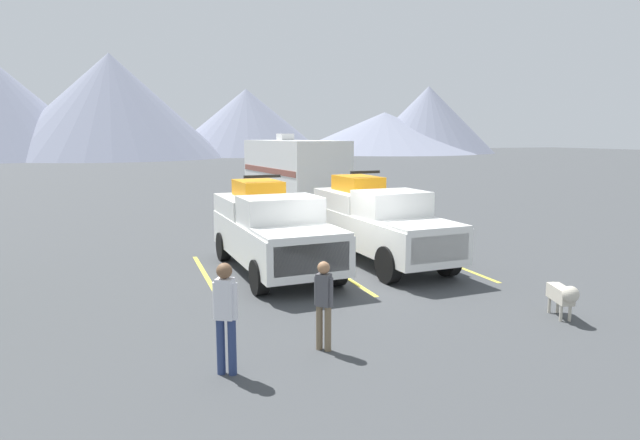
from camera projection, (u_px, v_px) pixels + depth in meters
name	position (u px, v px, depth m)	size (l,w,h in m)	color
ground_plane	(347.00, 278.00, 13.64)	(240.00, 240.00, 0.00)	#3F4244
pickup_truck_a	(272.00, 228.00, 14.27)	(2.41, 5.55, 2.51)	white
pickup_truck_b	(378.00, 221.00, 15.28)	(2.25, 5.73, 2.56)	white
lot_stripe_a	(208.00, 280.00, 13.43)	(0.12, 5.50, 0.01)	gold
lot_stripe_b	(333.00, 269.00, 14.56)	(0.12, 5.50, 0.01)	gold
lot_stripe_c	(439.00, 259.00, 15.69)	(0.12, 5.50, 0.01)	gold
camper_trailer_a	(294.00, 173.00, 23.82)	(3.14, 7.76, 3.68)	white
person_a	(324.00, 299.00, 8.91)	(0.29, 0.29, 1.54)	#726047
person_b	(225.00, 311.00, 7.98)	(0.35, 0.30, 1.74)	navy
dog	(564.00, 295.00, 10.48)	(0.53, 1.00, 0.75)	beige
mountain_ridge	(98.00, 113.00, 89.81)	(153.34, 45.41, 16.77)	gray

